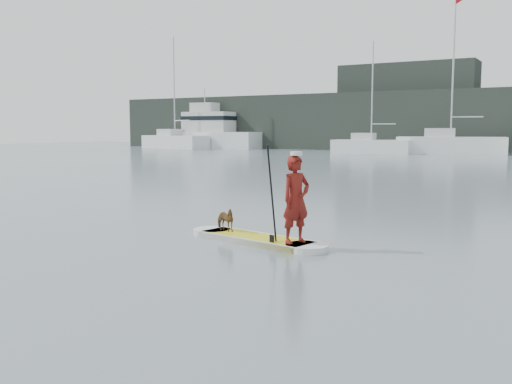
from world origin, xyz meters
The scene contains 12 objects.
ground centered at (0.00, 0.00, 0.00)m, with size 140.00×140.00×0.00m, color slate.
paddleboard centered at (1.18, 3.42, 0.06)m, with size 3.25×1.29×0.12m.
paddler centered at (2.15, 3.22, 0.93)m, with size 0.59×0.39×1.63m, color maroon.
white_cap centered at (2.15, 3.22, 1.78)m, with size 0.22×0.22×0.07m, color silver.
dog centered at (0.32, 3.59, 0.37)m, with size 0.26×0.58×0.49m, color brown.
paddle centered at (1.75, 3.03, 0.80)m, with size 0.10×0.30×2.00m.
sailboat_a centered at (-34.42, 45.88, 0.88)m, with size 9.02×4.24×12.59m.
sailboat_c centered at (-10.26, 43.58, 0.74)m, with size 7.14×2.98×9.97m.
sailboat_d centered at (-3.89, 46.19, 0.97)m, with size 9.57×4.60×13.54m.
motor_yacht_b centered at (-30.78, 48.38, 1.94)m, with size 10.55×3.88×6.90m.
shore_mass centered at (0.00, 53.00, 3.00)m, with size 90.00×6.00×6.00m, color black.
shore_building_west centered at (-10.00, 54.00, 4.50)m, with size 14.00×4.00×9.00m, color black.
Camera 1 is at (6.78, -6.19, 2.23)m, focal length 40.00 mm.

